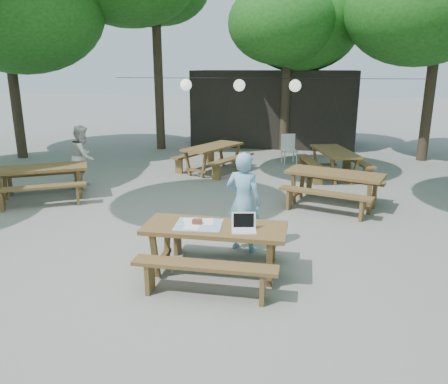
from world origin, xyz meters
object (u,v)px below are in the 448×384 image
second_person (83,157)px  plastic_chair (289,155)px  main_picnic_table (215,250)px  woman (244,202)px  picnic_table_nw (42,183)px

second_person → plastic_chair: second_person is taller
main_picnic_table → plastic_chair: 8.00m
main_picnic_table → second_person: second_person is taller
main_picnic_table → woman: woman is taller
picnic_table_nw → second_person: bearing=41.8°
woman → picnic_table_nw: bearing=-9.3°
picnic_table_nw → plastic_chair: size_ratio=2.70×
plastic_chair → woman: bearing=-110.5°
main_picnic_table → second_person: 5.94m
picnic_table_nw → main_picnic_table: bearing=-61.8°
main_picnic_table → second_person: size_ratio=1.30×
second_person → woman: bearing=-138.7°
second_person → plastic_chair: bearing=-65.6°
main_picnic_table → woman: bearing=75.2°
woman → main_picnic_table: bearing=88.1°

